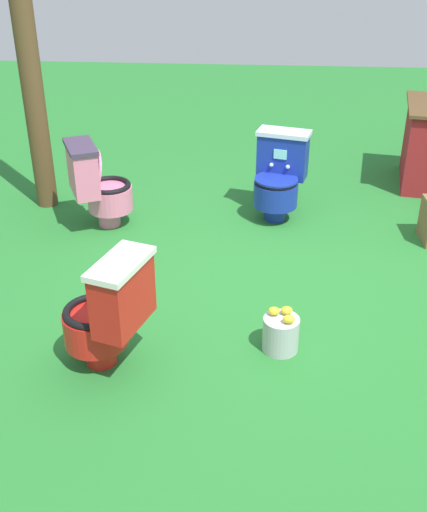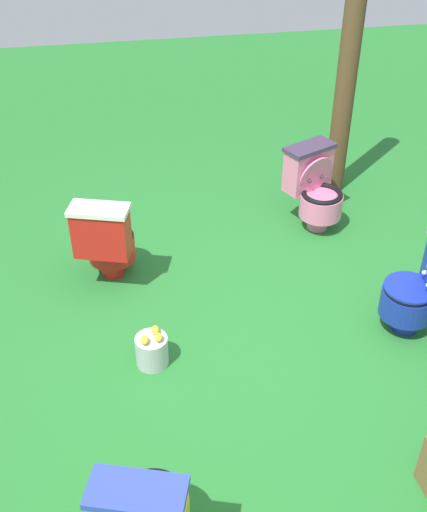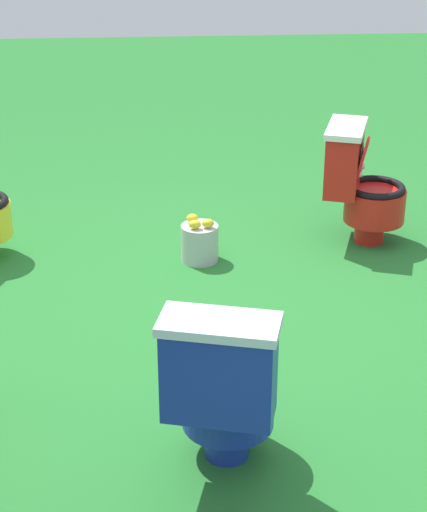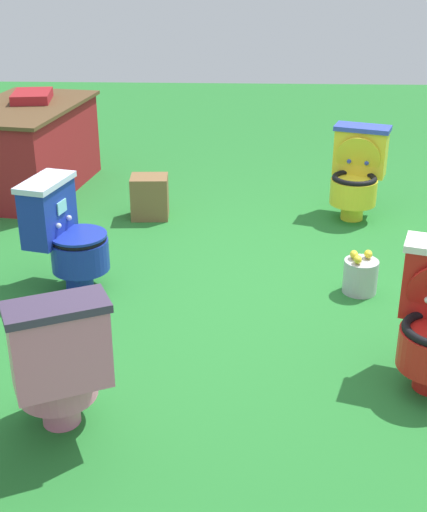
{
  "view_description": "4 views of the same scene",
  "coord_description": "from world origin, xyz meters",
  "px_view_note": "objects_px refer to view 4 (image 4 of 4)",
  "views": [
    {
      "loc": [
        -0.19,
        -3.83,
        2.4
      ],
      "look_at": [
        -0.47,
        -0.13,
        0.33
      ],
      "focal_mm": 45.02,
      "sensor_mm": 36.0,
      "label": 1
    },
    {
      "loc": [
        3.13,
        -0.83,
        3.15
      ],
      "look_at": [
        -0.6,
        -0.14,
        0.42
      ],
      "focal_mm": 45.38,
      "sensor_mm": 36.0,
      "label": 2
    },
    {
      "loc": [
        0.21,
        4.07,
        2.29
      ],
      "look_at": [
        -0.06,
        -0.06,
        0.31
      ],
      "focal_mm": 62.64,
      "sensor_mm": 36.0,
      "label": 3
    },
    {
      "loc": [
        -4.11,
        0.11,
        2.1
      ],
      "look_at": [
        -0.39,
        0.26,
        0.41
      ],
      "focal_mm": 49.43,
      "sensor_mm": 36.0,
      "label": 4
    }
  ],
  "objects_px": {
    "vendor_table": "(28,148)",
    "lemon_bucket": "(360,275)",
    "toilet_blue": "(66,234)",
    "toilet_pink": "(58,362)",
    "small_crate": "(150,197)",
    "toilet_yellow": "(357,172)"
  },
  "relations": [
    {
      "from": "vendor_table",
      "to": "lemon_bucket",
      "type": "height_order",
      "value": "vendor_table"
    },
    {
      "from": "toilet_blue",
      "to": "toilet_pink",
      "type": "distance_m",
      "value": 1.5
    },
    {
      "from": "small_crate",
      "to": "lemon_bucket",
      "type": "xyz_separation_m",
      "value": [
        -1.27,
        -1.51,
        -0.06
      ]
    },
    {
      "from": "vendor_table",
      "to": "small_crate",
      "type": "relative_size",
      "value": 4.56
    },
    {
      "from": "small_crate",
      "to": "lemon_bucket",
      "type": "relative_size",
      "value": 1.25
    },
    {
      "from": "toilet_blue",
      "to": "toilet_pink",
      "type": "relative_size",
      "value": 1.0
    },
    {
      "from": "toilet_pink",
      "to": "vendor_table",
      "type": "distance_m",
      "value": 3.54
    },
    {
      "from": "lemon_bucket",
      "to": "toilet_blue",
      "type": "bearing_deg",
      "value": 89.95
    },
    {
      "from": "toilet_pink",
      "to": "toilet_yellow",
      "type": "relative_size",
      "value": 1.0
    },
    {
      "from": "vendor_table",
      "to": "toilet_yellow",
      "type": "bearing_deg",
      "value": -100.74
    },
    {
      "from": "toilet_pink",
      "to": "vendor_table",
      "type": "relative_size",
      "value": 0.46
    },
    {
      "from": "toilet_yellow",
      "to": "vendor_table",
      "type": "distance_m",
      "value": 2.87
    },
    {
      "from": "toilet_pink",
      "to": "toilet_yellow",
      "type": "height_order",
      "value": "same"
    },
    {
      "from": "toilet_blue",
      "to": "toilet_yellow",
      "type": "xyz_separation_m",
      "value": [
        1.36,
        -2.04,
        0.0
      ]
    },
    {
      "from": "small_crate",
      "to": "vendor_table",
      "type": "bearing_deg",
      "value": 61.27
    },
    {
      "from": "toilet_pink",
      "to": "lemon_bucket",
      "type": "relative_size",
      "value": 2.63
    },
    {
      "from": "toilet_blue",
      "to": "small_crate",
      "type": "relative_size",
      "value": 2.1
    },
    {
      "from": "toilet_pink",
      "to": "lemon_bucket",
      "type": "bearing_deg",
      "value": 18.39
    },
    {
      "from": "toilet_yellow",
      "to": "lemon_bucket",
      "type": "bearing_deg",
      "value": 102.11
    },
    {
      "from": "toilet_yellow",
      "to": "vendor_table",
      "type": "bearing_deg",
      "value": 7.79
    },
    {
      "from": "toilet_blue",
      "to": "vendor_table",
      "type": "relative_size",
      "value": 0.46
    },
    {
      "from": "vendor_table",
      "to": "small_crate",
      "type": "bearing_deg",
      "value": -118.73
    }
  ]
}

